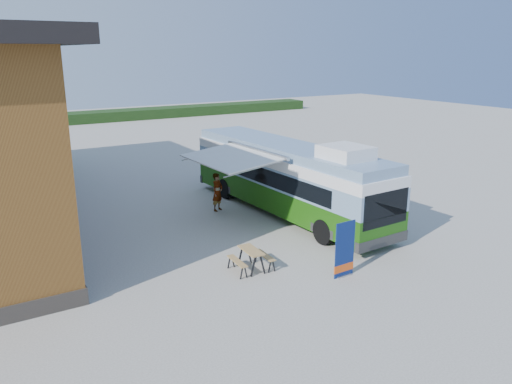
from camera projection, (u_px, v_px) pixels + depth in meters
ground at (280, 256)px, 17.22m from camera, size 100.00×100.00×0.00m
hedge at (141, 114)px, 52.33m from camera, size 40.00×3.00×1.00m
bus at (287, 175)px, 21.46m from camera, size 2.87×11.53×3.52m
awning at (234, 161)px, 20.12m from camera, size 2.81×4.37×0.52m
banner at (344, 254)px, 15.51m from camera, size 0.79×0.20×1.82m
picnic_table at (251, 255)px, 16.03m from camera, size 1.29×1.16×0.70m
person_a at (217, 192)px, 21.98m from camera, size 0.74×0.65×1.70m
person_b at (43, 181)px, 24.01m from camera, size 0.95×0.97×1.58m
slurry_tanker at (28, 144)px, 30.74m from camera, size 1.90×6.18×2.28m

